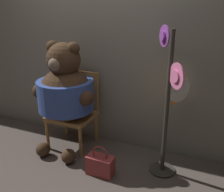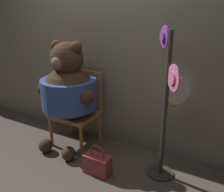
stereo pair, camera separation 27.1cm
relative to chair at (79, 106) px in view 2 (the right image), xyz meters
name	(u,v)px [view 2 (the right image)]	position (x,y,z in m)	size (l,w,h in m)	color
ground_plane	(82,159)	(0.28, -0.36, -0.50)	(14.00, 14.00, 0.00)	#4C423D
wall_back	(108,56)	(0.28, 0.26, 0.63)	(8.00, 0.10, 2.24)	slate
chair	(79,106)	(0.00, 0.00, 0.00)	(0.53, 0.48, 0.94)	#9E703D
teddy_bear	(68,90)	(-0.02, -0.17, 0.26)	(0.80, 0.71, 1.34)	#3D2819
hat_display_rack	(169,103)	(1.20, -0.13, 0.31)	(0.35, 0.51, 1.54)	#332D28
handbag_on_ground	(97,164)	(0.59, -0.49, -0.38)	(0.29, 0.15, 0.34)	maroon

